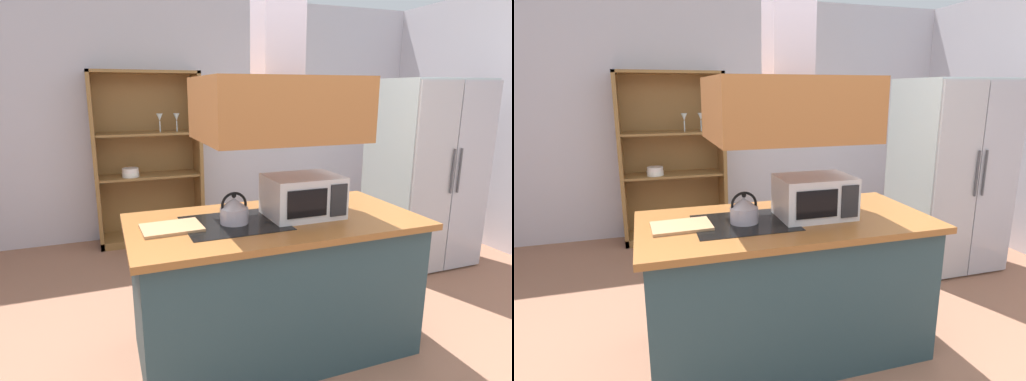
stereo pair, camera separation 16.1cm
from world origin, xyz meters
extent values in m
cube|color=silver|center=(0.00, 3.00, 1.35)|extent=(6.00, 0.12, 2.70)
cube|color=#2A444A|center=(0.00, 0.36, 0.43)|extent=(1.72, 0.81, 0.86)
cube|color=#955A2A|center=(0.00, 0.36, 0.88)|extent=(1.80, 0.89, 0.04)
cube|color=black|center=(-0.27, 0.36, 0.90)|extent=(0.60, 0.48, 0.00)
cube|color=#A46030|center=(0.00, 0.36, 1.57)|extent=(0.90, 0.70, 0.36)
cube|color=#B3C2C2|center=(1.95, 1.26, 0.89)|extent=(0.90, 0.72, 1.78)
cube|color=#B6B6BB|center=(1.73, 0.88, 0.89)|extent=(0.44, 0.03, 1.74)
cube|color=#B5B6C0|center=(2.18, 0.88, 0.89)|extent=(0.44, 0.03, 1.74)
cylinder|color=#4C4C51|center=(1.91, 0.85, 0.98)|extent=(0.02, 0.02, 0.40)
cylinder|color=#4C4C51|center=(1.99, 0.85, 0.98)|extent=(0.02, 0.02, 0.40)
cube|color=olive|center=(-1.05, 2.74, 0.94)|extent=(0.04, 0.40, 1.88)
cube|color=olive|center=(0.05, 2.74, 0.94)|extent=(0.04, 0.40, 1.88)
cube|color=olive|center=(-0.50, 2.74, 1.86)|extent=(1.14, 0.40, 0.03)
cube|color=olive|center=(-0.50, 2.74, 0.04)|extent=(1.14, 0.40, 0.08)
cube|color=olive|center=(-0.50, 2.93, 0.94)|extent=(1.14, 0.02, 1.88)
cube|color=olive|center=(-0.50, 2.74, 0.75)|extent=(1.06, 0.36, 0.02)
cube|color=olive|center=(-0.50, 2.74, 1.22)|extent=(1.06, 0.36, 0.02)
cylinder|color=white|center=(-0.71, 2.69, 0.79)|extent=(0.18, 0.18, 0.05)
cylinder|color=white|center=(-0.71, 2.69, 0.83)|extent=(0.17, 0.17, 0.05)
cylinder|color=silver|center=(-0.36, 2.70, 1.29)|extent=(0.01, 0.01, 0.12)
cone|color=silver|center=(-0.36, 2.70, 1.39)|extent=(0.07, 0.07, 0.08)
cylinder|color=silver|center=(-0.18, 2.70, 1.29)|extent=(0.01, 0.01, 0.12)
cone|color=silver|center=(-0.18, 2.70, 1.39)|extent=(0.07, 0.07, 0.08)
cylinder|color=#BBB4C3|center=(-0.27, 0.36, 0.95)|extent=(0.17, 0.17, 0.09)
cone|color=#B2B5C4|center=(-0.27, 0.36, 1.03)|extent=(0.16, 0.16, 0.06)
sphere|color=black|center=(-0.27, 0.36, 1.07)|extent=(0.03, 0.03, 0.03)
torus|color=black|center=(-0.27, 0.36, 1.01)|extent=(0.16, 0.02, 0.16)
cube|color=tan|center=(-0.64, 0.38, 0.91)|extent=(0.35, 0.25, 0.02)
cube|color=silver|center=(0.18, 0.36, 1.03)|extent=(0.46, 0.34, 0.26)
cube|color=black|center=(0.13, 0.18, 1.03)|extent=(0.26, 0.01, 0.17)
cube|color=#262628|center=(0.34, 0.18, 1.03)|extent=(0.11, 0.01, 0.20)
camera|label=1|loc=(-0.97, -1.90, 1.68)|focal=29.03mm
camera|label=2|loc=(-0.82, -1.95, 1.68)|focal=29.03mm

